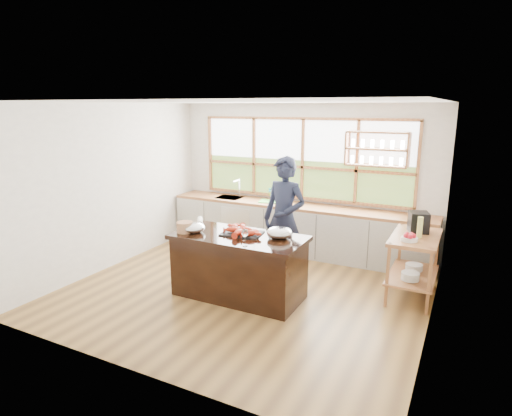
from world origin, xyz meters
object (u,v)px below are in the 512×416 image
Objects in this scene: cook at (284,219)px; espresso_machine at (419,222)px; island at (239,266)px; wicker_basket at (185,227)px.

espresso_machine is (1.89, 0.42, 0.08)m from cook.
espresso_machine reaches higher than island.
cook reaches higher than wicker_basket.
cook is at bearing 71.19° from island.
island is at bearing -100.77° from cook.
cook is 6.63× the size of espresso_machine.
cook is at bearing 174.18° from espresso_machine.
wicker_basket is (-0.76, -0.20, 0.52)m from island.
wicker_basket is (-1.06, -1.09, 0.01)m from cook.
cook reaches higher than island.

